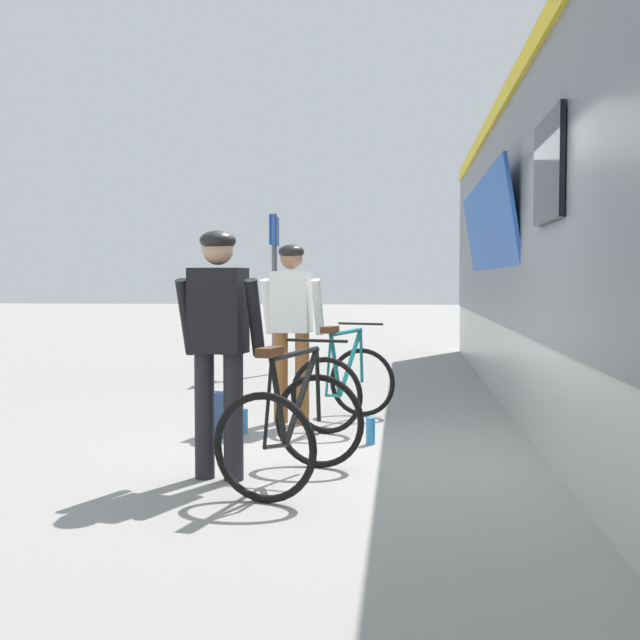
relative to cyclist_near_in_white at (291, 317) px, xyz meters
name	(u,v)px	position (x,y,z in m)	size (l,w,h in m)	color
ground_plane	(373,461)	(0.86, -1.58, -1.05)	(80.00, 80.00, 0.00)	gray
cyclist_near_in_white	(291,317)	(0.00, 0.00, 0.00)	(0.64, 0.37, 1.76)	#935B2D
cyclist_far_in_dark	(219,331)	(-0.21, -2.27, 0.00)	(0.64, 0.37, 1.76)	#232328
bicycle_near_teal	(345,384)	(0.53, -0.03, -0.65)	(0.98, 1.22, 0.99)	black
bicycle_far_black	(294,427)	(0.34, -2.36, -0.65)	(0.95, 1.21, 0.99)	black
backpack_on_platform	(221,415)	(-0.54, -0.75, -0.85)	(0.28, 0.18, 0.40)	navy
water_bottle_near_the_bikes	(371,431)	(0.82, -0.95, -0.94)	(0.08, 0.08, 0.23)	#338CCC
water_bottle_by_the_backpack	(244,421)	(-0.36, -0.59, -0.94)	(0.08, 0.08, 0.23)	#338CCC
platform_sign_post	(274,266)	(-0.83, 4.12, 0.57)	(0.08, 0.70, 2.40)	#595B60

